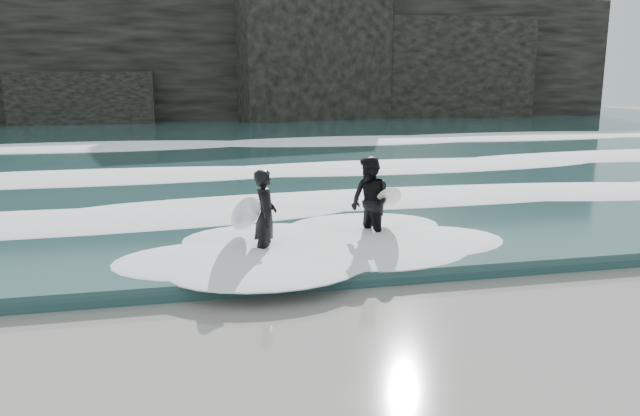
% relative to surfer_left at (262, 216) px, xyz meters
% --- Properties ---
extents(ground, '(120.00, 120.00, 0.00)m').
position_rel_surfer_left_xyz_m(ground, '(-0.24, -5.04, -0.96)').
color(ground, olive).
rests_on(ground, ground).
extents(sea, '(90.00, 52.00, 0.30)m').
position_rel_surfer_left_xyz_m(sea, '(-0.24, 23.96, -0.81)').
color(sea, '#204141').
rests_on(sea, ground).
extents(headland, '(70.00, 9.00, 10.00)m').
position_rel_surfer_left_xyz_m(headland, '(-0.24, 40.96, 4.04)').
color(headland, black).
rests_on(headland, ground).
extents(foam_near, '(60.00, 3.20, 0.20)m').
position_rel_surfer_left_xyz_m(foam_near, '(-0.24, 3.96, -0.56)').
color(foam_near, white).
rests_on(foam_near, sea).
extents(foam_mid, '(60.00, 4.00, 0.24)m').
position_rel_surfer_left_xyz_m(foam_mid, '(-0.24, 10.96, -0.54)').
color(foam_mid, white).
rests_on(foam_mid, sea).
extents(foam_far, '(60.00, 4.80, 0.30)m').
position_rel_surfer_left_xyz_m(foam_far, '(-0.24, 19.96, -0.51)').
color(foam_far, white).
rests_on(foam_far, sea).
extents(surfer_left, '(0.98, 1.88, 1.90)m').
position_rel_surfer_left_xyz_m(surfer_left, '(0.00, 0.00, 0.00)').
color(surfer_left, black).
rests_on(surfer_left, ground).
extents(surfer_right, '(1.45, 1.97, 2.00)m').
position_rel_surfer_left_xyz_m(surfer_right, '(2.48, 0.61, 0.05)').
color(surfer_right, black).
rests_on(surfer_right, ground).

